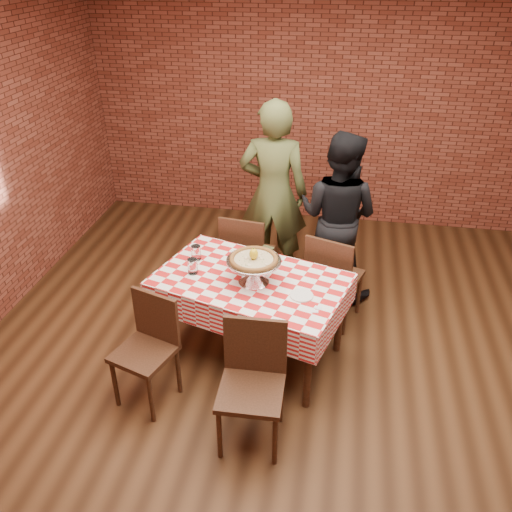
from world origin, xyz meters
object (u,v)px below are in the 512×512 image
(pizza_stand, at_px, (254,271))
(water_glass_left, at_px, (193,266))
(pizza, at_px, (254,260))
(condiment_caddy, at_px, (267,255))
(chair_far_right, at_px, (335,276))
(chair_far_left, at_px, (248,254))
(chair_near_left, at_px, (144,355))
(diner_black, at_px, (338,216))
(chair_near_right, at_px, (251,391))
(diner_olive, at_px, (273,194))
(water_glass_right, at_px, (196,253))
(table, at_px, (251,317))

(pizza_stand, bearing_deg, water_glass_left, 175.79)
(pizza, height_order, condiment_caddy, pizza)
(condiment_caddy, bearing_deg, chair_far_right, 50.75)
(water_glass_left, relative_size, chair_far_left, 0.14)
(condiment_caddy, relative_size, chair_far_left, 0.15)
(chair_near_left, height_order, chair_far_right, chair_far_right)
(chair_far_left, bearing_deg, diner_black, -157.20)
(water_glass_left, relative_size, chair_near_right, 0.14)
(pizza_stand, relative_size, diner_olive, 0.23)
(pizza, relative_size, diner_black, 0.23)
(pizza, relative_size, diner_olive, 0.20)
(pizza_stand, bearing_deg, diner_black, 62.23)
(chair_far_left, relative_size, diner_olive, 0.49)
(pizza_stand, xyz_separation_m, diner_olive, (-0.04, 1.32, 0.08))
(water_glass_left, xyz_separation_m, diner_black, (1.11, 1.11, 0.00))
(condiment_caddy, distance_m, chair_far_left, 0.77)
(water_glass_right, relative_size, chair_near_right, 0.14)
(condiment_caddy, xyz_separation_m, diner_olive, (-0.10, 1.02, 0.10))
(water_glass_left, height_order, chair_near_right, chair_near_right)
(chair_near_left, height_order, diner_olive, diner_olive)
(water_glass_right, bearing_deg, pizza, -25.03)
(table, xyz_separation_m, water_glass_right, (-0.50, 0.21, 0.45))
(pizza_stand, bearing_deg, chair_far_left, 103.50)
(diner_olive, bearing_deg, chair_near_left, 70.67)
(chair_near_left, bearing_deg, pizza_stand, 59.84)
(chair_near_right, relative_size, diner_black, 0.56)
(water_glass_left, distance_m, chair_near_left, 0.80)
(pizza_stand, bearing_deg, diner_olive, 91.81)
(table, relative_size, diner_olive, 0.79)
(water_glass_right, bearing_deg, condiment_caddy, 4.71)
(chair_far_left, xyz_separation_m, diner_olive, (0.18, 0.40, 0.47))
(table, height_order, pizza, pizza)
(chair_far_left, distance_m, chair_far_right, 0.88)
(water_glass_left, height_order, water_glass_right, same)
(chair_near_right, distance_m, diner_black, 2.10)
(diner_olive, bearing_deg, chair_far_left, 65.58)
(chair_near_right, relative_size, chair_far_right, 1.00)
(chair_near_left, bearing_deg, pizza, 59.84)
(chair_near_left, bearing_deg, water_glass_left, 91.20)
(chair_near_left, relative_size, diner_olive, 0.47)
(pizza, height_order, chair_far_right, pizza)
(pizza_stand, relative_size, diner_black, 0.26)
(pizza_stand, xyz_separation_m, chair_far_right, (0.62, 0.66, -0.40))
(water_glass_left, xyz_separation_m, chair_far_left, (0.28, 0.88, -0.36))
(chair_near_right, bearing_deg, water_glass_right, 119.28)
(condiment_caddy, relative_size, chair_far_right, 0.15)
(condiment_caddy, distance_m, chair_far_right, 0.76)
(condiment_caddy, relative_size, diner_black, 0.08)
(pizza_stand, distance_m, diner_olive, 1.32)
(pizza_stand, relative_size, pizza, 1.16)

